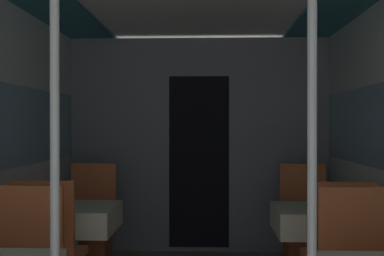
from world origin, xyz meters
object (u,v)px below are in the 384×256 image
object	(u,v)px
chair_left_far_1	(90,240)
chair_right_far_1	(306,241)
support_pole_left_0	(55,172)
dining_table_left_1	(73,221)
support_pole_right_0	(312,173)
dining_table_right_1	(319,222)

from	to	relation	value
chair_left_far_1	chair_right_far_1	bearing A→B (deg)	-180.00
support_pole_left_0	dining_table_left_1	xyz separation A→B (m)	(-0.39, 1.80, -0.56)
chair_left_far_1	chair_right_far_1	size ratio (longest dim) A/B	1.00
support_pole_left_0	support_pole_right_0	distance (m)	1.18
dining_table_left_1	chair_right_far_1	xyz separation A→B (m)	(1.97, 0.60, -0.28)
support_pole_right_0	chair_right_far_1	bearing A→B (deg)	80.74
dining_table_left_1	chair_right_far_1	world-z (taller)	chair_right_far_1
chair_left_far_1	dining_table_left_1	bearing A→B (deg)	90.00
dining_table_left_1	support_pole_right_0	xyz separation A→B (m)	(1.57, -1.80, 0.56)
dining_table_left_1	dining_table_right_1	distance (m)	1.97
support_pole_left_0	dining_table_right_1	world-z (taller)	support_pole_left_0
chair_left_far_1	chair_right_far_1	xyz separation A→B (m)	(1.97, 0.00, 0.00)
dining_table_right_1	dining_table_left_1	bearing A→B (deg)	180.00
dining_table_right_1	chair_right_far_1	bearing A→B (deg)	90.00
dining_table_right_1	support_pole_right_0	bearing A→B (deg)	-102.25
support_pole_right_0	chair_right_far_1	world-z (taller)	support_pole_right_0
dining_table_left_1	support_pole_right_0	size ratio (longest dim) A/B	0.31
chair_left_far_1	support_pole_left_0	bearing A→B (deg)	99.26
chair_left_far_1	support_pole_right_0	distance (m)	2.99
dining_table_left_1	chair_right_far_1	size ratio (longest dim) A/B	0.71
support_pole_left_0	chair_left_far_1	distance (m)	2.57
support_pole_left_0	chair_right_far_1	xyz separation A→B (m)	(1.57, 2.40, -0.84)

